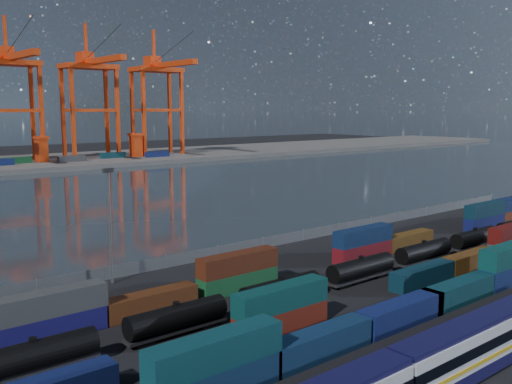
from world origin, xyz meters
TOP-DOWN VIEW (x-y plane):
  - ground at (0.00, 0.00)m, footprint 700.00×700.00m
  - harbor_water at (0.00, 105.00)m, footprint 700.00×700.00m
  - passenger_train at (-14.78, -21.95)m, footprint 77.66×3.17m
  - container_row_south at (-24.21, -10.06)m, footprint 128.22×2.67m
  - container_row_mid at (7.78, -2.67)m, footprint 141.54×2.50m
  - container_row_north at (7.83, 11.83)m, footprint 141.60×2.51m
  - tanker_string at (-9.55, 3.90)m, footprint 120.89×2.66m
  - waterfront_fence at (-0.00, 28.00)m, footprint 160.12×0.12m
  - yard_light_mast at (-30.00, 26.00)m, footprint 1.60×0.40m

SIDE VIEW (x-z plane):
  - ground at x=0.00m, z-range 0.00..0.00m
  - harbor_water at x=0.00m, z-range 0.01..0.01m
  - waterfront_fence at x=0.00m, z-range -0.10..2.10m
  - container_row_mid at x=7.78m, z-range -0.85..4.49m
  - tanker_string at x=-9.55m, z-range 0.01..3.81m
  - container_row_south at x=-24.21m, z-range -0.61..5.07m
  - container_row_north at x=7.83m, z-range -0.38..4.96m
  - passenger_train at x=-14.78m, z-range 0.01..5.45m
  - yard_light_mast at x=-30.00m, z-range 1.00..17.60m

